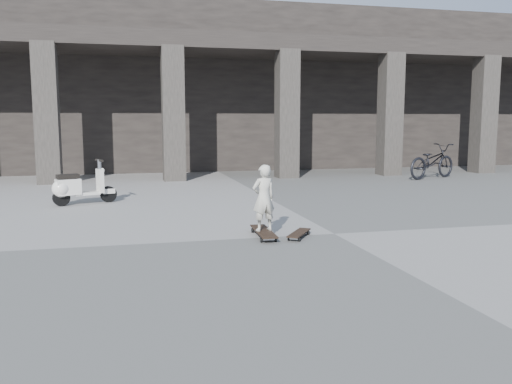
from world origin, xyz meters
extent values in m
plane|color=#535350|center=(0.00, 0.00, 0.00)|extent=(90.00, 90.00, 0.00)
cube|color=black|center=(0.00, 14.00, 3.00)|extent=(28.00, 6.00, 6.00)
cube|color=black|center=(0.00, 9.60, 4.20)|extent=(28.00, 2.80, 0.50)
cube|color=#292722|center=(-5.36, 8.50, 2.00)|extent=(0.65, 0.65, 4.00)
cube|color=#292722|center=(-1.79, 8.50, 2.00)|extent=(0.65, 0.65, 4.00)
cube|color=#292722|center=(1.79, 8.50, 2.00)|extent=(0.65, 0.65, 4.00)
cube|color=#292722|center=(5.36, 8.50, 2.00)|extent=(0.65, 0.65, 4.00)
cube|color=#292722|center=(8.93, 8.50, 2.00)|extent=(0.65, 0.65, 4.00)
cube|color=black|center=(-1.17, 0.03, 0.09)|extent=(0.29, 1.05, 0.02)
cube|color=#B2B2B7|center=(-1.16, 0.40, 0.05)|extent=(0.22, 0.06, 0.03)
cube|color=#B2B2B7|center=(-1.19, -0.33, 0.05)|extent=(0.22, 0.06, 0.03)
cylinder|color=black|center=(-1.26, 0.40, 0.04)|extent=(0.04, 0.08, 0.08)
cylinder|color=black|center=(-1.05, 0.39, 0.04)|extent=(0.04, 0.08, 0.08)
cylinder|color=black|center=(-1.30, -0.32, 0.04)|extent=(0.04, 0.08, 0.08)
cylinder|color=black|center=(-1.08, -0.33, 0.04)|extent=(0.04, 0.08, 0.08)
cube|color=black|center=(-0.65, -0.15, 0.08)|extent=(0.57, 0.71, 0.02)
cube|color=#B2B2B7|center=(-0.50, 0.07, 0.04)|extent=(0.16, 0.13, 0.03)
cube|color=#B2B2B7|center=(-0.80, -0.36, 0.04)|extent=(0.16, 0.13, 0.03)
cylinder|color=black|center=(-0.57, 0.11, 0.03)|extent=(0.06, 0.07, 0.06)
cylinder|color=black|center=(-0.44, 0.02, 0.03)|extent=(0.06, 0.07, 0.06)
cylinder|color=black|center=(-0.86, -0.31, 0.03)|extent=(0.06, 0.07, 0.06)
cylinder|color=black|center=(-0.73, -0.41, 0.03)|extent=(0.06, 0.07, 0.06)
imported|color=beige|center=(-1.17, 0.03, 0.62)|extent=(0.42, 0.32, 1.04)
cylinder|color=black|center=(-3.63, 4.39, 0.18)|extent=(0.37, 0.21, 0.36)
cylinder|color=black|center=(-4.59, 4.05, 0.18)|extent=(0.37, 0.21, 0.36)
cube|color=silver|center=(-4.08, 4.23, 0.23)|extent=(0.59, 0.40, 0.06)
cube|color=silver|center=(-4.45, 4.10, 0.40)|extent=(0.56, 0.44, 0.34)
sphere|color=silver|center=(-4.59, 4.05, 0.38)|extent=(0.38, 0.38, 0.38)
cube|color=black|center=(-4.45, 4.10, 0.63)|extent=(0.50, 0.37, 0.09)
cube|color=silver|center=(-3.79, 4.33, 0.49)|extent=(0.19, 0.32, 0.52)
cube|color=silver|center=(-3.63, 4.39, 0.25)|extent=(0.30, 0.21, 0.11)
cylinder|color=#B2B2B7|center=(-3.79, 4.33, 0.83)|extent=(0.10, 0.10, 0.27)
cylinder|color=black|center=(-3.79, 4.33, 0.94)|extent=(0.20, 0.44, 0.05)
sphere|color=white|center=(-3.74, 4.35, 0.72)|extent=(0.11, 0.11, 0.11)
imported|color=black|center=(6.12, 7.10, 0.54)|extent=(2.19, 1.45, 1.09)
camera|label=1|loc=(-3.27, -8.03, 1.82)|focal=38.00mm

